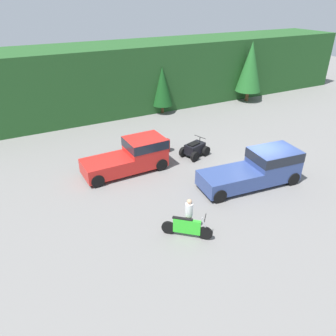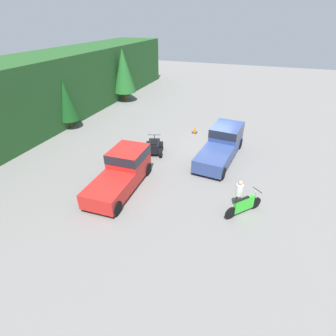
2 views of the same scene
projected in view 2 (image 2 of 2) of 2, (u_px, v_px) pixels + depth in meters
ground_plane at (212, 149)px, 19.87m from camera, size 80.00×80.00×0.00m
hillside_backdrop at (35, 93)px, 23.03m from camera, size 44.00×6.00×5.79m
tree_left at (66, 101)px, 22.51m from camera, size 1.83×1.83×4.17m
tree_mid_left at (123, 71)px, 29.38m from camera, size 2.52×2.52×5.73m
pickup_truck_red at (123, 169)px, 15.34m from camera, size 5.15×2.17×1.95m
pickup_truck_second at (223, 142)px, 18.56m from camera, size 6.00×2.65×1.95m
dirt_bike at (244, 205)px, 13.28m from camera, size 1.82×1.62×1.20m
quad_atv at (154, 147)px, 19.11m from camera, size 2.11×1.73×1.26m
rider_person at (239, 194)px, 13.40m from camera, size 0.48×0.48×1.72m
traffic_cone at (195, 130)px, 22.56m from camera, size 0.42×0.42×0.55m
steel_barrel at (126, 153)px, 18.46m from camera, size 0.58×0.58×0.88m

